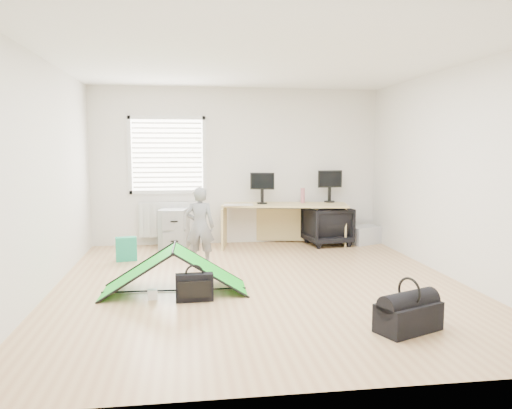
{
  "coord_description": "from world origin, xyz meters",
  "views": [
    {
      "loc": [
        -0.89,
        -5.94,
        1.7
      ],
      "look_at": [
        0.0,
        0.4,
        0.95
      ],
      "focal_mm": 35.0,
      "sensor_mm": 36.0,
      "label": 1
    }
  ],
  "objects": [
    {
      "name": "person",
      "position": [
        -0.7,
        1.13,
        0.56
      ],
      "size": [
        0.45,
        0.34,
        1.13
      ],
      "primitive_type": "imported",
      "rotation": [
        0.0,
        0.0,
        2.97
      ],
      "color": "slate",
      "rests_on": "ground"
    },
    {
      "name": "storage_crate",
      "position": [
        2.18,
        2.35,
        0.15
      ],
      "size": [
        0.65,
        0.57,
        0.3
      ],
      "primitive_type": "cube",
      "rotation": [
        0.0,
        0.0,
        0.43
      ],
      "color": "silver",
      "rests_on": "ground"
    },
    {
      "name": "ground",
      "position": [
        0.0,
        0.0,
        0.0
      ],
      "size": [
        5.5,
        5.5,
        0.0
      ],
      "primitive_type": "plane",
      "color": "tan",
      "rests_on": "ground"
    },
    {
      "name": "desk",
      "position": [
        0.77,
        2.36,
        0.36
      ],
      "size": [
        2.2,
        1.04,
        0.72
      ],
      "primitive_type": "cube",
      "rotation": [
        0.0,
        0.0,
        -0.18
      ],
      "color": "tan",
      "rests_on": "ground"
    },
    {
      "name": "office_chair",
      "position": [
        1.51,
        2.33,
        0.34
      ],
      "size": [
        0.81,
        0.83,
        0.67
      ],
      "primitive_type": "imported",
      "rotation": [
        0.0,
        0.0,
        3.28
      ],
      "color": "black",
      "rests_on": "ground"
    },
    {
      "name": "monitor_right",
      "position": [
        1.6,
        2.53,
        0.93
      ],
      "size": [
        0.44,
        0.12,
        0.41
      ],
      "primitive_type": "cube",
      "rotation": [
        0.0,
        0.0,
        0.07
      ],
      "color": "black",
      "rests_on": "desk"
    },
    {
      "name": "tote_bag",
      "position": [
        -1.79,
        1.54,
        0.18
      ],
      "size": [
        0.32,
        0.18,
        0.36
      ],
      "primitive_type": "cube",
      "rotation": [
        0.0,
        0.0,
        0.18
      ],
      "color": "#1D8E66",
      "rests_on": "ground"
    },
    {
      "name": "white_box",
      "position": [
        -1.29,
        -0.42,
        0.05
      ],
      "size": [
        0.12,
        0.12,
        0.11
      ],
      "primitive_type": "cube",
      "rotation": [
        0.0,
        0.0,
        0.11
      ],
      "color": "silver",
      "rests_on": "ground"
    },
    {
      "name": "laptop_bag",
      "position": [
        -0.82,
        -0.56,
        0.15
      ],
      "size": [
        0.42,
        0.14,
        0.31
      ],
      "primitive_type": "cube",
      "rotation": [
        0.0,
        0.0,
        0.04
      ],
      "color": "black",
      "rests_on": "ground"
    },
    {
      "name": "back_wall",
      "position": [
        0.0,
        2.75,
        1.35
      ],
      "size": [
        5.0,
        0.02,
        2.7
      ],
      "primitive_type": "cube",
      "color": "silver",
      "rests_on": "ground"
    },
    {
      "name": "thermos",
      "position": [
        1.11,
        2.47,
        0.85
      ],
      "size": [
        0.09,
        0.09,
        0.26
      ],
      "primitive_type": "cylinder",
      "rotation": [
        0.0,
        0.0,
        -0.33
      ],
      "color": "#B16370",
      "rests_on": "desk"
    },
    {
      "name": "monitor_left",
      "position": [
        0.39,
        2.44,
        0.92
      ],
      "size": [
        0.42,
        0.21,
        0.39
      ],
      "primitive_type": "cube",
      "rotation": [
        0.0,
        0.0,
        -0.3
      ],
      "color": "black",
      "rests_on": "desk"
    },
    {
      "name": "keyboard",
      "position": [
        -0.04,
        2.23,
        0.73
      ],
      "size": [
        0.5,
        0.19,
        0.02
      ],
      "primitive_type": "cube",
      "rotation": [
        0.0,
        0.0,
        -0.05
      ],
      "color": "beige",
      "rests_on": "desk"
    },
    {
      "name": "duffel_bag",
      "position": [
        1.12,
        -1.74,
        0.13
      ],
      "size": [
        0.68,
        0.52,
        0.26
      ],
      "primitive_type": "cube",
      "rotation": [
        0.0,
        0.0,
        0.4
      ],
      "color": "black",
      "rests_on": "ground"
    },
    {
      "name": "kite",
      "position": [
        -1.05,
        -0.16,
        0.26
      ],
      "size": [
        1.7,
        0.79,
        0.52
      ],
      "primitive_type": null,
      "rotation": [
        0.0,
        0.0,
        -0.03
      ],
      "color": "#12BE20",
      "rests_on": "ground"
    },
    {
      "name": "radiator",
      "position": [
        -1.2,
        2.67,
        0.45
      ],
      "size": [
        1.0,
        0.12,
        0.6
      ],
      "primitive_type": "cube",
      "color": "silver",
      "rests_on": "back_wall"
    },
    {
      "name": "window",
      "position": [
        -1.2,
        2.71,
        1.55
      ],
      "size": [
        1.2,
        0.06,
        1.2
      ],
      "primitive_type": "cube",
      "color": "silver",
      "rests_on": "back_wall"
    },
    {
      "name": "filing_cabinet",
      "position": [
        -1.09,
        2.41,
        0.33
      ],
      "size": [
        0.54,
        0.65,
        0.67
      ],
      "primitive_type": "cube",
      "rotation": [
        0.0,
        0.0,
        -0.2
      ],
      "color": "#95989A",
      "rests_on": "ground"
    }
  ]
}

